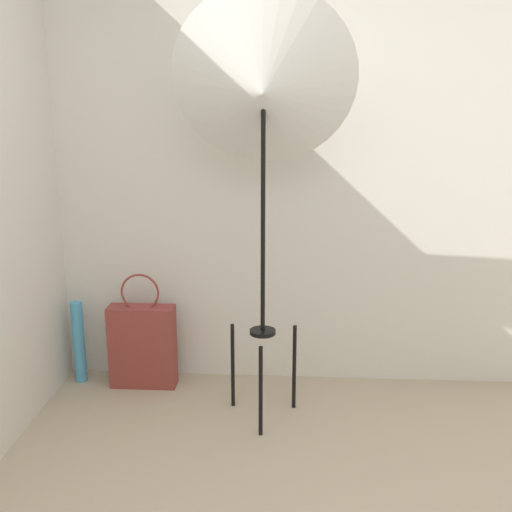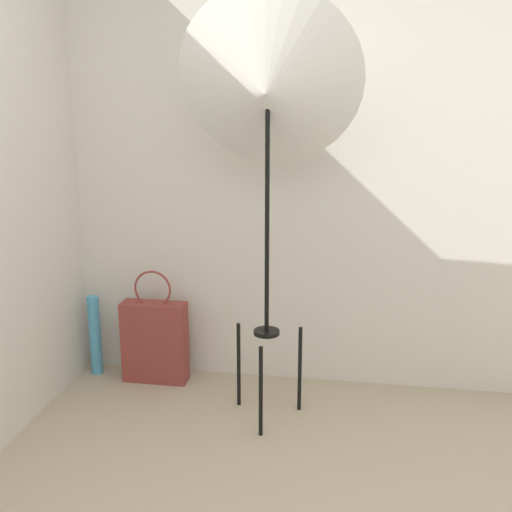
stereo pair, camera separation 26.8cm
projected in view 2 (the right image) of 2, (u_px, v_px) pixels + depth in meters
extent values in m
cube|color=silver|center=(334.00, 154.00, 3.18)|extent=(8.00, 0.05, 2.60)
cylinder|color=black|center=(261.00, 392.00, 2.85)|extent=(0.02, 0.02, 0.46)
cylinder|color=black|center=(239.00, 365.00, 3.14)|extent=(0.02, 0.02, 0.46)
cylinder|color=black|center=(300.00, 369.00, 3.09)|extent=(0.02, 0.02, 0.46)
cylinder|color=black|center=(267.00, 332.00, 2.97)|extent=(0.13, 0.13, 0.02)
cylinder|color=black|center=(267.00, 216.00, 2.82)|extent=(0.02, 0.02, 1.18)
cone|color=white|center=(268.00, 87.00, 2.68)|extent=(0.86, 0.50, 0.86)
cube|color=brown|center=(155.00, 342.00, 3.43)|extent=(0.37, 0.13, 0.47)
torus|color=brown|center=(153.00, 289.00, 3.35)|extent=(0.21, 0.01, 0.21)
cylinder|color=#4CA3D1|center=(95.00, 335.00, 3.52)|extent=(0.07, 0.07, 0.48)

